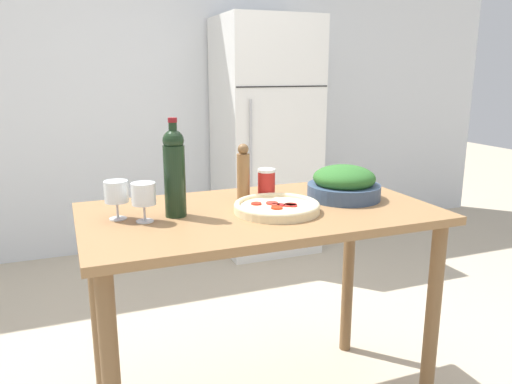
% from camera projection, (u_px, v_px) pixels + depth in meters
% --- Properties ---
extents(wall_back, '(6.40, 0.06, 2.60)m').
position_uv_depth(wall_back, '(150.00, 85.00, 3.86)').
color(wall_back, silver).
rests_on(wall_back, ground_plane).
extents(refrigerator, '(0.72, 0.68, 1.80)m').
position_uv_depth(refrigerator, '(265.00, 137.00, 3.91)').
color(refrigerator, white).
rests_on(refrigerator, ground_plane).
extents(prep_counter, '(1.32, 0.73, 0.89)m').
position_uv_depth(prep_counter, '(259.00, 242.00, 1.93)').
color(prep_counter, olive).
rests_on(prep_counter, ground_plane).
extents(wine_bottle, '(0.08, 0.08, 0.35)m').
position_uv_depth(wine_bottle, '(174.00, 171.00, 1.77)').
color(wine_bottle, black).
rests_on(wine_bottle, prep_counter).
extents(wine_glass_near, '(0.08, 0.08, 0.14)m').
position_uv_depth(wine_glass_near, '(144.00, 196.00, 1.72)').
color(wine_glass_near, silver).
rests_on(wine_glass_near, prep_counter).
extents(wine_glass_far, '(0.08, 0.08, 0.14)m').
position_uv_depth(wine_glass_far, '(116.00, 193.00, 1.75)').
color(wine_glass_far, silver).
rests_on(wine_glass_far, prep_counter).
extents(pepper_mill, '(0.05, 0.05, 0.23)m').
position_uv_depth(pepper_mill, '(243.00, 173.00, 2.00)').
color(pepper_mill, olive).
rests_on(pepper_mill, prep_counter).
extents(salad_bowl, '(0.30, 0.30, 0.14)m').
position_uv_depth(salad_bowl, '(344.00, 184.00, 2.04)').
color(salad_bowl, '#384C6B').
rests_on(salad_bowl, prep_counter).
extents(homemade_pizza, '(0.32, 0.32, 0.04)m').
position_uv_depth(homemade_pizza, '(277.00, 207.00, 1.86)').
color(homemade_pizza, beige).
rests_on(homemade_pizza, prep_counter).
extents(salt_canister, '(0.07, 0.07, 0.13)m').
position_uv_depth(salt_canister, '(266.00, 184.00, 2.03)').
color(salt_canister, '#B2231E').
rests_on(salt_canister, prep_counter).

